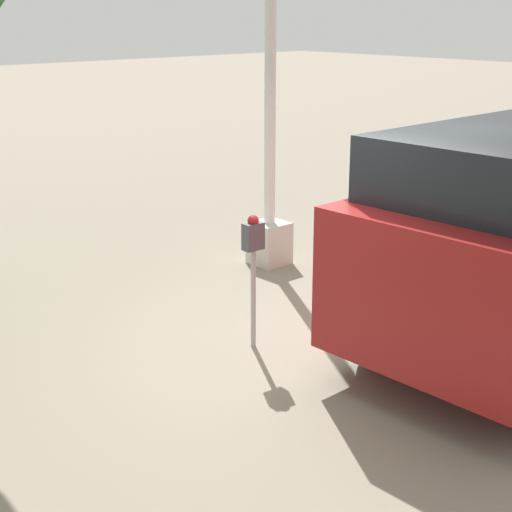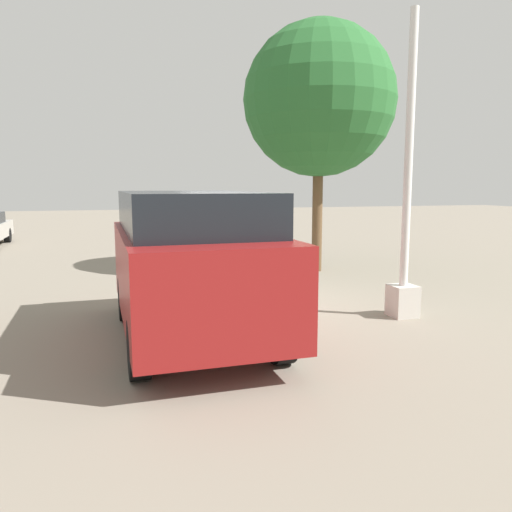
{
  "view_description": "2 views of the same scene",
  "coord_description": "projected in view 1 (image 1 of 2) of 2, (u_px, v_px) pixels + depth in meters",
  "views": [
    {
      "loc": [
        -5.1,
        -4.81,
        3.18
      ],
      "look_at": [
        -0.53,
        0.28,
        1.02
      ],
      "focal_mm": 55.0,
      "sensor_mm": 36.0,
      "label": 1
    },
    {
      "loc": [
        8.96,
        -2.55,
        2.27
      ],
      "look_at": [
        -0.07,
        0.12,
        0.94
      ],
      "focal_mm": 35.0,
      "sensor_mm": 36.0,
      "label": 2
    }
  ],
  "objects": [
    {
      "name": "ground_plane",
      "position": [
        316.0,
        351.0,
        7.62
      ],
      "size": [
        80.0,
        80.0,
        0.0
      ],
      "primitive_type": "plane",
      "color": "gray"
    },
    {
      "name": "lamp_post",
      "position": [
        270.0,
        153.0,
        9.81
      ],
      "size": [
        0.44,
        0.44,
        5.13
      ],
      "color": "beige",
      "rests_on": "ground"
    },
    {
      "name": "parking_meter_near",
      "position": [
        253.0,
        251.0,
        7.43
      ],
      "size": [
        0.21,
        0.12,
        1.34
      ],
      "rotation": [
        0.0,
        0.0,
        -0.06
      ],
      "color": "#9E9EA3",
      "rests_on": "ground"
    }
  ]
}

